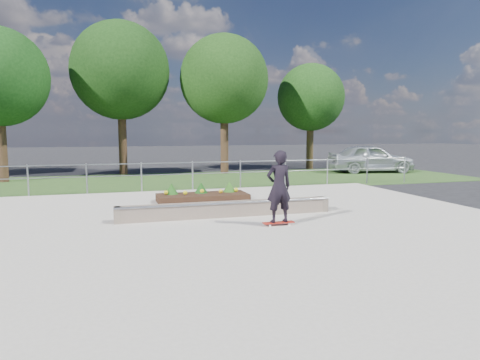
{
  "coord_description": "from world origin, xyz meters",
  "views": [
    {
      "loc": [
        -3.02,
        -9.34,
        2.4
      ],
      "look_at": [
        0.2,
        1.5,
        1.1
      ],
      "focal_mm": 32.0,
      "sensor_mm": 36.0,
      "label": 1
    }
  ],
  "objects_px": {
    "grind_ledge": "(227,209)",
    "planter_bed": "(202,196)",
    "parked_car": "(371,158)",
    "skateboarder": "(279,187)"
  },
  "relations": [
    {
      "from": "grind_ledge",
      "to": "planter_bed",
      "type": "xyz_separation_m",
      "value": [
        -0.13,
        2.74,
        -0.02
      ]
    },
    {
      "from": "grind_ledge",
      "to": "parked_car",
      "type": "distance_m",
      "value": 15.35
    },
    {
      "from": "grind_ledge",
      "to": "parked_car",
      "type": "relative_size",
      "value": 1.25
    },
    {
      "from": "grind_ledge",
      "to": "skateboarder",
      "type": "relative_size",
      "value": 3.21
    },
    {
      "from": "parked_car",
      "to": "planter_bed",
      "type": "bearing_deg",
      "value": 133.79
    },
    {
      "from": "skateboarder",
      "to": "parked_car",
      "type": "distance_m",
      "value": 15.73
    },
    {
      "from": "grind_ledge",
      "to": "planter_bed",
      "type": "distance_m",
      "value": 2.74
    },
    {
      "from": "grind_ledge",
      "to": "skateboarder",
      "type": "distance_m",
      "value": 1.9
    },
    {
      "from": "grind_ledge",
      "to": "skateboarder",
      "type": "xyz_separation_m",
      "value": [
        0.94,
        -1.46,
        0.76
      ]
    },
    {
      "from": "planter_bed",
      "to": "parked_car",
      "type": "height_order",
      "value": "parked_car"
    }
  ]
}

